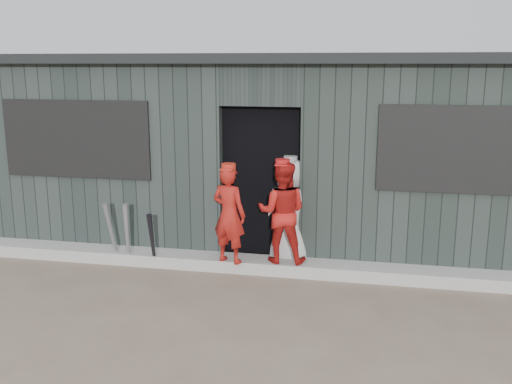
% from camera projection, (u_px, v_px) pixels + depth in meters
% --- Properties ---
extents(ground, '(80.00, 80.00, 0.00)m').
position_uv_depth(ground, '(218.00, 338.00, 5.31)').
color(ground, brown).
rests_on(ground, ground).
extents(curb, '(8.00, 0.36, 0.15)m').
position_uv_depth(curb, '(256.00, 265.00, 7.04)').
color(curb, '#999A95').
rests_on(curb, ground).
extents(bat_left, '(0.13, 0.21, 0.83)m').
position_uv_depth(bat_left, '(127.00, 235.00, 7.11)').
color(bat_left, '#92929A').
rests_on(bat_left, ground).
extents(bat_mid, '(0.14, 0.26, 0.82)m').
position_uv_depth(bat_mid, '(112.00, 233.00, 7.19)').
color(bat_mid, gray).
rests_on(bat_mid, ground).
extents(bat_right, '(0.11, 0.28, 0.74)m').
position_uv_depth(bat_right, '(152.00, 241.00, 7.01)').
color(bat_right, black).
rests_on(bat_right, ground).
extents(player_red_left, '(0.50, 0.41, 1.18)m').
position_uv_depth(player_red_left, '(229.00, 215.00, 6.79)').
color(player_red_left, '#9E1913').
rests_on(player_red_left, curb).
extents(player_red_right, '(0.61, 0.49, 1.23)m').
position_uv_depth(player_red_right, '(282.00, 212.00, 6.81)').
color(player_red_right, '#B21A16').
rests_on(player_red_right, curb).
extents(player_grey_back, '(0.74, 0.55, 1.38)m').
position_uv_depth(player_grey_back, '(290.00, 213.00, 7.09)').
color(player_grey_back, '#AEAEAE').
rests_on(player_grey_back, ground).
extents(dugout, '(8.30, 3.30, 2.62)m').
position_uv_depth(dugout, '(279.00, 148.00, 8.38)').
color(dugout, black).
rests_on(dugout, ground).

